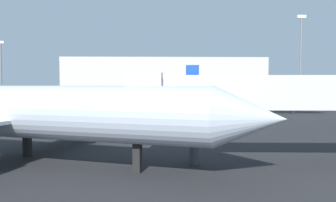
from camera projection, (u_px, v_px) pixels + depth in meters
airplane_at_gate at (20, 112)px, 23.89m from camera, size 35.02×29.92×10.83m
airplane_distant at (249, 99)px, 65.48m from camera, size 30.56×22.72×9.57m
jet_bridge at (249, 94)px, 23.36m from camera, size 18.98×3.30×6.53m
light_mast_left at (1, 68)px, 106.80m from camera, size 2.40×0.50×19.58m
light_mast_right at (301, 56)px, 90.45m from camera, size 2.40×0.50×24.46m
terminal_building at (165, 79)px, 126.17m from camera, size 73.56×18.56×15.34m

